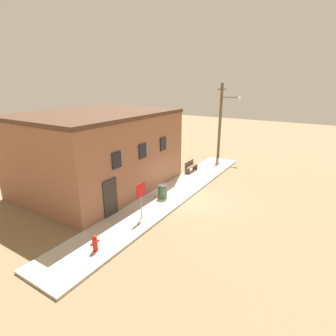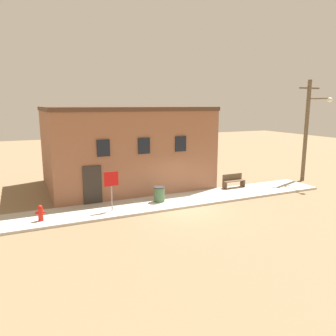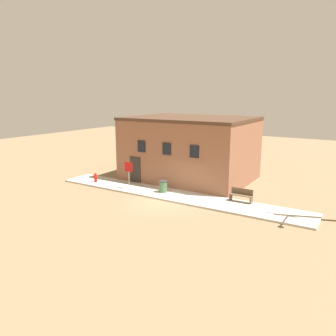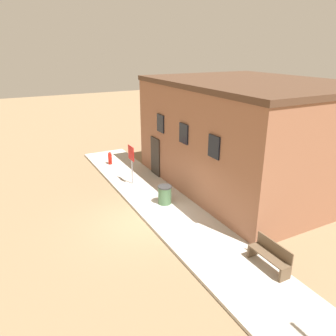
{
  "view_description": "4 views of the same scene",
  "coord_description": "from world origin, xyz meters",
  "px_view_note": "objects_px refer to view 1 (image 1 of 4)",
  "views": [
    {
      "loc": [
        -13.68,
        -6.95,
        7.13
      ],
      "look_at": [
        -0.39,
        1.31,
        2.0
      ],
      "focal_mm": 28.0,
      "sensor_mm": 36.0,
      "label": 1
    },
    {
      "loc": [
        -7.74,
        -14.67,
        5.42
      ],
      "look_at": [
        -0.39,
        1.31,
        2.0
      ],
      "focal_mm": 35.0,
      "sensor_mm": 36.0,
      "label": 2
    },
    {
      "loc": [
        11.49,
        -17.94,
        7.03
      ],
      "look_at": [
        -0.39,
        1.31,
        2.0
      ],
      "focal_mm": 35.0,
      "sensor_mm": 36.0,
      "label": 3
    },
    {
      "loc": [
        10.95,
        -4.66,
        6.77
      ],
      "look_at": [
        -0.39,
        1.31,
        2.0
      ],
      "focal_mm": 35.0,
      "sensor_mm": 36.0,
      "label": 4
    }
  ],
  "objects_px": {
    "bench": "(191,166)",
    "fire_hydrant": "(95,243)",
    "utility_pole": "(221,118)",
    "trash_bin": "(163,192)",
    "stop_sign": "(141,194)"
  },
  "relations": [
    {
      "from": "trash_bin",
      "to": "utility_pole",
      "type": "xyz_separation_m",
      "value": [
        11.64,
        0.74,
        3.27
      ]
    },
    {
      "from": "bench",
      "to": "fire_hydrant",
      "type": "bearing_deg",
      "value": -173.28
    },
    {
      "from": "fire_hydrant",
      "to": "stop_sign",
      "type": "height_order",
      "value": "stop_sign"
    },
    {
      "from": "fire_hydrant",
      "to": "utility_pole",
      "type": "distance_m",
      "value": 18.18
    },
    {
      "from": "fire_hydrant",
      "to": "bench",
      "type": "height_order",
      "value": "bench"
    },
    {
      "from": "trash_bin",
      "to": "utility_pole",
      "type": "bearing_deg",
      "value": 3.66
    },
    {
      "from": "bench",
      "to": "trash_bin",
      "type": "distance_m",
      "value": 5.66
    },
    {
      "from": "fire_hydrant",
      "to": "trash_bin",
      "type": "height_order",
      "value": "trash_bin"
    },
    {
      "from": "fire_hydrant",
      "to": "stop_sign",
      "type": "relative_size",
      "value": 0.38
    },
    {
      "from": "fire_hydrant",
      "to": "utility_pole",
      "type": "bearing_deg",
      "value": 3.99
    },
    {
      "from": "utility_pole",
      "to": "fire_hydrant",
      "type": "bearing_deg",
      "value": -176.01
    },
    {
      "from": "trash_bin",
      "to": "bench",
      "type": "bearing_deg",
      "value": 9.01
    },
    {
      "from": "fire_hydrant",
      "to": "stop_sign",
      "type": "bearing_deg",
      "value": 0.97
    },
    {
      "from": "fire_hydrant",
      "to": "trash_bin",
      "type": "xyz_separation_m",
      "value": [
        6.19,
        0.5,
        0.05
      ]
    },
    {
      "from": "bench",
      "to": "utility_pole",
      "type": "distance_m",
      "value": 6.87
    }
  ]
}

